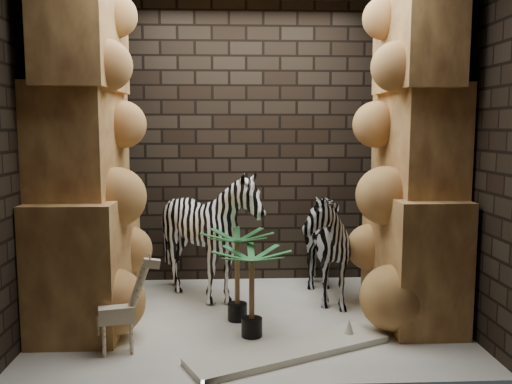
{
  "coord_description": "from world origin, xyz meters",
  "views": [
    {
      "loc": [
        -0.17,
        -4.57,
        1.67
      ],
      "look_at": [
        0.05,
        0.15,
        1.11
      ],
      "focal_mm": 37.78,
      "sensor_mm": 36.0,
      "label": 1
    }
  ],
  "objects_px": {
    "zebra_right": "(316,234)",
    "palm_front": "(237,275)",
    "surfboard": "(290,350)",
    "zebra_left": "(210,242)",
    "palm_back": "(252,292)",
    "giraffe_toy": "(117,304)"
  },
  "relations": [
    {
      "from": "surfboard",
      "to": "giraffe_toy",
      "type": "bearing_deg",
      "value": 152.46
    },
    {
      "from": "zebra_right",
      "to": "palm_back",
      "type": "distance_m",
      "value": 1.17
    },
    {
      "from": "zebra_left",
      "to": "surfboard",
      "type": "height_order",
      "value": "zebra_left"
    },
    {
      "from": "palm_back",
      "to": "zebra_right",
      "type": "bearing_deg",
      "value": 54.59
    },
    {
      "from": "zebra_left",
      "to": "surfboard",
      "type": "xyz_separation_m",
      "value": [
        0.64,
        -1.26,
        -0.56
      ]
    },
    {
      "from": "zebra_right",
      "to": "giraffe_toy",
      "type": "relative_size",
      "value": 1.69
    },
    {
      "from": "zebra_left",
      "to": "giraffe_toy",
      "type": "distance_m",
      "value": 1.38
    },
    {
      "from": "zebra_left",
      "to": "surfboard",
      "type": "relative_size",
      "value": 0.82
    },
    {
      "from": "zebra_left",
      "to": "palm_back",
      "type": "height_order",
      "value": "zebra_left"
    },
    {
      "from": "giraffe_toy",
      "to": "palm_back",
      "type": "xyz_separation_m",
      "value": [
        1.01,
        0.29,
        -0.02
      ]
    },
    {
      "from": "zebra_right",
      "to": "giraffe_toy",
      "type": "height_order",
      "value": "zebra_right"
    },
    {
      "from": "palm_back",
      "to": "surfboard",
      "type": "relative_size",
      "value": 0.46
    },
    {
      "from": "giraffe_toy",
      "to": "palm_back",
      "type": "distance_m",
      "value": 1.05
    },
    {
      "from": "zebra_right",
      "to": "palm_back",
      "type": "relative_size",
      "value": 1.78
    },
    {
      "from": "zebra_left",
      "to": "palm_back",
      "type": "distance_m",
      "value": 1.01
    },
    {
      "from": "zebra_right",
      "to": "surfboard",
      "type": "xyz_separation_m",
      "value": [
        -0.39,
        -1.27,
        -0.62
      ]
    },
    {
      "from": "zebra_left",
      "to": "zebra_right",
      "type": "bearing_deg",
      "value": 2.65
    },
    {
      "from": "surfboard",
      "to": "zebra_left",
      "type": "bearing_deg",
      "value": 91.55
    },
    {
      "from": "zebra_right",
      "to": "palm_front",
      "type": "bearing_deg",
      "value": -151.25
    },
    {
      "from": "palm_back",
      "to": "giraffe_toy",
      "type": "bearing_deg",
      "value": -163.68
    },
    {
      "from": "palm_front",
      "to": "palm_back",
      "type": "distance_m",
      "value": 0.39
    },
    {
      "from": "zebra_left",
      "to": "surfboard",
      "type": "distance_m",
      "value": 1.51
    }
  ]
}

